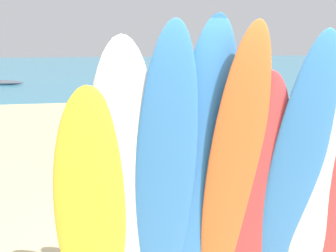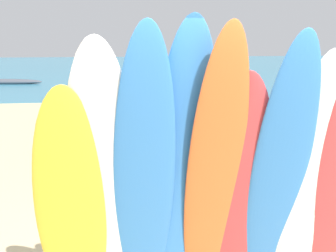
# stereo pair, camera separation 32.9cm
# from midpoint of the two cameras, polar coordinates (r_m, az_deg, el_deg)

# --- Properties ---
(ground) EXTENTS (60.00, 60.00, 0.00)m
(ground) POSITION_cam_midpoint_polar(r_m,az_deg,el_deg) (17.65, -7.52, 4.52)
(ground) COLOR #D3BC8C
(ocean_water) EXTENTS (60.00, 40.00, 0.02)m
(ocean_water) POSITION_cam_midpoint_polar(r_m,az_deg,el_deg) (35.50, -9.18, 8.34)
(ocean_water) COLOR teal
(ocean_water) RESTS_ON ground
(surfboard_rack) EXTENTS (2.70, 0.07, 0.77)m
(surfboard_rack) POSITION_cam_midpoint_polar(r_m,az_deg,el_deg) (4.00, 3.99, -13.89)
(surfboard_rack) COLOR brown
(surfboard_rack) RESTS_ON ground
(surfboard_yellow_0) EXTENTS (0.58, 0.59, 2.07)m
(surfboard_yellow_0) POSITION_cam_midpoint_polar(r_m,az_deg,el_deg) (3.28, -13.72, -11.81)
(surfboard_yellow_0) COLOR yellow
(surfboard_yellow_0) RESTS_ON ground
(surfboard_white_1) EXTENTS (0.60, 0.71, 2.40)m
(surfboard_white_1) POSITION_cam_midpoint_polar(r_m,az_deg,el_deg) (3.20, -9.27, -9.08)
(surfboard_white_1) COLOR white
(surfboard_white_1) RESTS_ON ground
(surfboard_blue_2) EXTENTS (0.52, 0.76, 2.50)m
(surfboard_blue_2) POSITION_cam_midpoint_polar(r_m,az_deg,el_deg) (3.17, -3.47, -8.13)
(surfboard_blue_2) COLOR #337AD1
(surfboard_blue_2) RESTS_ON ground
(surfboard_blue_3) EXTENTS (0.59, 0.67, 2.55)m
(surfboard_blue_3) POSITION_cam_midpoint_polar(r_m,az_deg,el_deg) (3.29, 2.04, -6.91)
(surfboard_blue_3) COLOR #337AD1
(surfboard_blue_3) RESTS_ON ground
(surfboard_orange_4) EXTENTS (0.52, 0.79, 2.50)m
(surfboard_orange_4) POSITION_cam_midpoint_polar(r_m,az_deg,el_deg) (3.31, 6.39, -7.26)
(surfboard_orange_4) COLOR orange
(surfboard_orange_4) RESTS_ON ground
(surfboard_red_5) EXTENTS (0.62, 0.67, 2.15)m
(surfboard_red_5) POSITION_cam_midpoint_polar(r_m,az_deg,el_deg) (3.51, 9.55, -9.30)
(surfboard_red_5) COLOR #D13D42
(surfboard_red_5) RESTS_ON ground
(surfboard_blue_6) EXTENTS (0.51, 0.75, 2.45)m
(surfboard_blue_6) POSITION_cam_midpoint_polar(r_m,az_deg,el_deg) (3.51, 15.09, -6.94)
(surfboard_blue_6) COLOR #337AD1
(surfboard_blue_6) RESTS_ON ground
(surfboard_white_7) EXTENTS (0.59, 0.60, 2.30)m
(surfboard_white_7) POSITION_cam_midpoint_polar(r_m,az_deg,el_deg) (3.70, 19.08, -7.37)
(surfboard_white_7) COLOR white
(surfboard_white_7) RESTS_ON ground
(beachgoer_near_rack) EXTENTS (0.39, 0.54, 1.49)m
(beachgoer_near_rack) POSITION_cam_midpoint_polar(r_m,az_deg,el_deg) (10.49, 2.51, 4.07)
(beachgoer_near_rack) COLOR brown
(beachgoer_near_rack) RESTS_ON ground
(beachgoer_photographing) EXTENTS (0.45, 0.57, 1.75)m
(beachgoer_photographing) POSITION_cam_midpoint_polar(r_m,az_deg,el_deg) (7.20, -10.31, 1.31)
(beachgoer_photographing) COLOR tan
(beachgoer_photographing) RESTS_ON ground
(beachgoer_by_water) EXTENTS (0.39, 0.54, 1.49)m
(beachgoer_by_water) POSITION_cam_midpoint_polar(r_m,az_deg,el_deg) (8.42, -10.25, 1.86)
(beachgoer_by_water) COLOR beige
(beachgoer_by_water) RESTS_ON ground
(beachgoer_midbeach) EXTENTS (0.43, 0.59, 1.66)m
(beachgoer_midbeach) POSITION_cam_midpoint_polar(r_m,az_deg,el_deg) (9.01, -6.32, 3.29)
(beachgoer_midbeach) COLOR beige
(beachgoer_midbeach) RESTS_ON ground
(beach_chair_blue) EXTENTS (0.56, 0.73, 0.82)m
(beach_chair_blue) POSITION_cam_midpoint_polar(r_m,az_deg,el_deg) (6.78, 21.61, -5.10)
(beach_chair_blue) COLOR #B7B7BC
(beach_chair_blue) RESTS_ON ground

